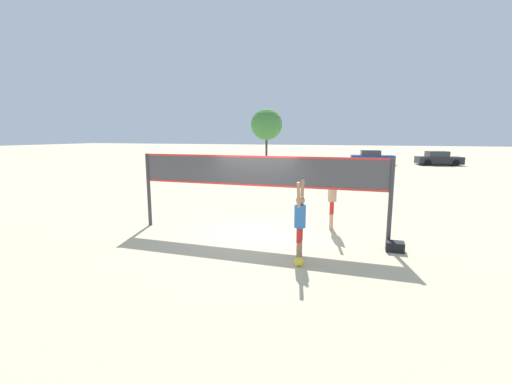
% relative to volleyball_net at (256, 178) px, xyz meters
% --- Properties ---
extents(ground_plane, '(200.00, 200.00, 0.00)m').
position_rel_volleyball_net_xyz_m(ground_plane, '(0.00, 0.00, -1.75)').
color(ground_plane, beige).
extents(volleyball_net, '(7.71, 0.12, 2.43)m').
position_rel_volleyball_net_xyz_m(volleyball_net, '(0.00, 0.00, 0.00)').
color(volleyball_net, '#38383D').
rests_on(volleyball_net, ground_plane).
extents(player_spiker, '(0.28, 0.68, 1.96)m').
position_rel_volleyball_net_xyz_m(player_spiker, '(1.65, -1.61, -0.73)').
color(player_spiker, tan).
rests_on(player_spiker, ground_plane).
extents(player_blocker, '(0.28, 0.72, 2.25)m').
position_rel_volleyball_net_xyz_m(player_blocker, '(2.13, 1.42, -0.56)').
color(player_blocker, tan).
rests_on(player_blocker, ground_plane).
extents(volleyball, '(0.22, 0.22, 0.22)m').
position_rel_volleyball_net_xyz_m(volleyball, '(1.75, -2.12, -1.64)').
color(volleyball, yellow).
rests_on(volleyball, ground_plane).
extents(gear_bag, '(0.46, 0.35, 0.26)m').
position_rel_volleyball_net_xyz_m(gear_bag, '(3.96, -0.30, -1.62)').
color(gear_bag, black).
rests_on(gear_bag, ground_plane).
extents(parked_car_near, '(4.57, 2.32, 1.47)m').
position_rel_volleyball_net_xyz_m(parked_car_near, '(3.58, 28.77, -1.09)').
color(parked_car_near, navy).
rests_on(parked_car_near, ground_plane).
extents(parked_car_mid, '(4.53, 2.52, 1.42)m').
position_rel_volleyball_net_xyz_m(parked_car_mid, '(10.07, 29.61, -1.11)').
color(parked_car_mid, '#232328').
rests_on(parked_car_mid, ground_plane).
extents(tree_left_cluster, '(3.89, 3.89, 6.32)m').
position_rel_volleyball_net_xyz_m(tree_left_cluster, '(-9.04, 31.98, 2.62)').
color(tree_left_cluster, '#4C3823').
rests_on(tree_left_cluster, ground_plane).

